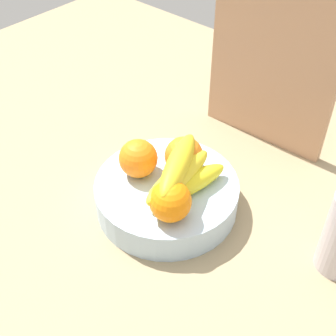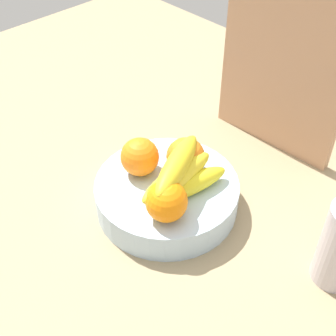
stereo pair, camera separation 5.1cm
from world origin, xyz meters
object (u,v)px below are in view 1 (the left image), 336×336
Objects in this scene: cutting_board at (272,66)px; fruit_bowl at (168,195)px; banana_bunch at (181,175)px; orange_front_left at (138,158)px; orange_front_right at (170,201)px; orange_center at (184,156)px.

fruit_bowl is at bearing -95.64° from cutting_board.
cutting_board is (-1.90, 30.65, 7.84)cm from banana_bunch.
cutting_board reaches higher than orange_front_left.
banana_bunch is 0.51× the size of cutting_board.
banana_bunch is (-2.40, 5.60, 0.57)cm from orange_front_right.
orange_center is at bearing 92.46° from fruit_bowl.
orange_center is at bearing 118.73° from orange_front_right.
orange_front_left is (-6.17, -1.36, 6.61)cm from fruit_bowl.
orange_front_left is at bearing -133.95° from orange_center.
orange_front_left is 1.00× the size of orange_front_right.
orange_front_left is at bearing 159.84° from orange_front_right.
cutting_board is at bearing 96.77° from orange_front_right.
banana_bunch is (9.31, 1.30, 0.57)cm from orange_front_left.
orange_front_right is 6.12cm from banana_bunch.
orange_front_right is at bearing -86.56° from cutting_board.
banana_bunch is (3.14, -0.06, 7.18)cm from fruit_bowl.
orange_front_left is 33.85cm from cutting_board.
banana_bunch reaches higher than fruit_bowl.
orange_center is (-0.21, 4.83, 6.61)cm from fruit_bowl.
cutting_board reaches higher than banana_bunch.
fruit_bowl is 8.19cm from orange_center.
banana_bunch is 31.69cm from cutting_board.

